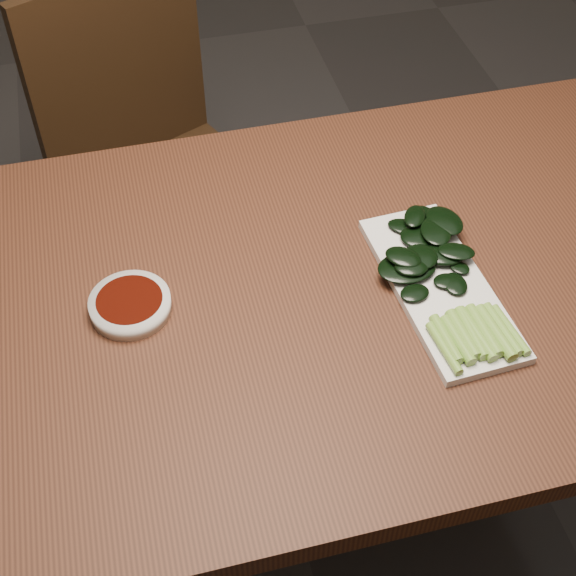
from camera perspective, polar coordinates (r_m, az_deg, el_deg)
The scene contains 6 objects.
ground at distance 1.83m, azimuth 0.60°, elevation -15.89°, with size 6.00×6.00×0.00m, color #2A2828.
table at distance 1.26m, azimuth 0.84°, elevation -1.99°, with size 1.40×0.80×0.75m.
chair_far at distance 1.85m, azimuth -9.37°, elevation 8.69°, with size 0.54×0.54×0.89m.
sauce_bowl at distance 1.18m, azimuth -11.15°, elevation -1.16°, with size 0.12×0.12×0.02m.
serving_plate at distance 1.21m, azimuth 10.78°, elevation 0.05°, with size 0.15×0.34×0.01m.
gai_lan at distance 1.20m, azimuth 10.91°, elevation 0.74°, with size 0.17×0.33×0.03m.
Camera 1 is at (-0.22, -0.78, 1.64)m, focal length 50.00 mm.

